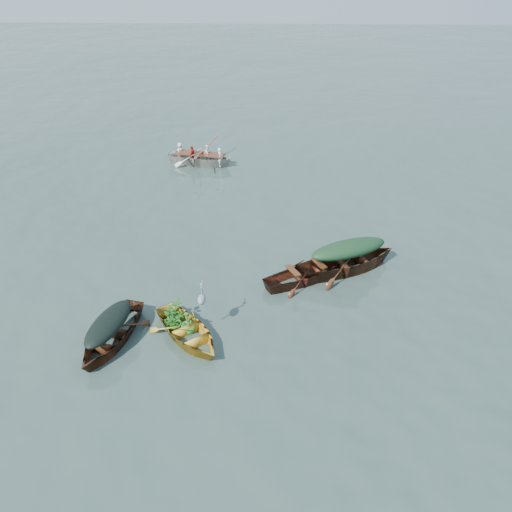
{
  "coord_description": "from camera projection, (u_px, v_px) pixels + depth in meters",
  "views": [
    {
      "loc": [
        1.06,
        -11.35,
        9.16
      ],
      "look_at": [
        0.43,
        2.8,
        0.5
      ],
      "focal_mm": 35.0,
      "sensor_mm": 36.0,
      "label": 1
    }
  ],
  "objects": [
    {
      "name": "dark_covered_boat",
      "position": [
        112.0,
        342.0,
        13.7
      ],
      "size": [
        2.21,
        4.03,
        0.96
      ],
      "primitive_type": "imported",
      "rotation": [
        0.0,
        0.0,
        -0.22
      ],
      "color": "#4D2312",
      "rests_on": "ground"
    },
    {
      "name": "heron",
      "position": [
        202.0,
        304.0,
        13.66
      ],
      "size": [
        0.47,
        0.49,
        0.92
      ],
      "primitive_type": null,
      "rotation": [
        0.0,
        0.0,
        0.69
      ],
      "color": "gray",
      "rests_on": "yellow_dinghy"
    },
    {
      "name": "dark_tarp_cover",
      "position": [
        108.0,
        322.0,
        13.34
      ],
      "size": [
        1.22,
        2.22,
        0.4
      ],
      "primitive_type": "ellipsoid",
      "rotation": [
        0.0,
        0.0,
        -0.22
      ],
      "color": "black",
      "rests_on": "dark_covered_boat"
    },
    {
      "name": "yellow_dinghy",
      "position": [
        188.0,
        339.0,
        13.82
      ],
      "size": [
        3.24,
        3.49,
        0.91
      ],
      "primitive_type": "imported",
      "rotation": [
        0.0,
        0.0,
        0.69
      ],
      "color": "gold",
      "rests_on": "ground"
    },
    {
      "name": "ground",
      "position": [
        237.0,
        320.0,
        14.49
      ],
      "size": [
        140.0,
        140.0,
        0.0
      ],
      "primitive_type": "plane",
      "color": "#334740",
      "rests_on": "ground"
    },
    {
      "name": "open_wooden_boat",
      "position": [
        305.0,
        281.0,
        16.22
      ],
      "size": [
        4.14,
        3.07,
        0.92
      ],
      "primitive_type": "imported",
      "rotation": [
        0.0,
        0.0,
        2.08
      ],
      "color": "#502614",
      "rests_on": "ground"
    },
    {
      "name": "thwart_benches",
      "position": [
        306.0,
        269.0,
        15.97
      ],
      "size": [
        2.13,
        1.64,
        0.04
      ],
      "primitive_type": null,
      "rotation": [
        0.0,
        0.0,
        2.08
      ],
      "color": "#41240F",
      "rests_on": "open_wooden_boat"
    },
    {
      "name": "oars",
      "position": [
        200.0,
        154.0,
        24.74
      ],
      "size": [
        1.1,
        2.67,
        0.06
      ],
      "primitive_type": null,
      "rotation": [
        0.0,
        0.0,
        1.37
      ],
      "color": "#9D5D3B",
      "rests_on": "rowed_boat"
    },
    {
      "name": "green_tarp_cover",
      "position": [
        349.0,
        249.0,
        16.29
      ],
      "size": [
        2.83,
        1.94,
        0.52
      ],
      "primitive_type": "ellipsoid",
      "rotation": [
        0.0,
        0.0,
        2.01
      ],
      "color": "#153317",
      "rests_on": "green_tarp_boat"
    },
    {
      "name": "green_tarp_boat",
      "position": [
        346.0,
        271.0,
        16.74
      ],
      "size": [
        5.15,
        3.52,
        1.2
      ],
      "primitive_type": "imported",
      "rotation": [
        0.0,
        0.0,
        2.01
      ],
      "color": "#563214",
      "rests_on": "ground"
    },
    {
      "name": "rowed_boat",
      "position": [
        201.0,
        165.0,
        25.04
      ],
      "size": [
        4.78,
        2.25,
        1.11
      ],
      "primitive_type": "imported",
      "rotation": [
        0.0,
        0.0,
        1.37
      ],
      "color": "silver",
      "rests_on": "ground"
    },
    {
      "name": "rowers",
      "position": [
        200.0,
        147.0,
        24.56
      ],
      "size": [
        3.4,
        1.85,
        0.76
      ],
      "primitive_type": "imported",
      "rotation": [
        0.0,
        0.0,
        1.37
      ],
      "color": "white",
      "rests_on": "rowed_boat"
    },
    {
      "name": "dinghy_weeds",
      "position": [
        177.0,
        307.0,
        13.81
      ],
      "size": [
        1.11,
        1.14,
        0.6
      ],
      "primitive_type": "imported",
      "rotation": [
        0.0,
        0.0,
        0.69
      ],
      "color": "#2B6C1C",
      "rests_on": "yellow_dinghy"
    }
  ]
}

